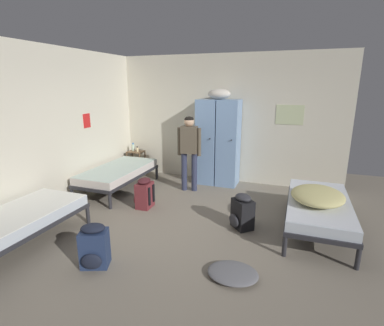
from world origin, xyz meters
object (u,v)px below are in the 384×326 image
(shelf_unit, at_px, (136,160))
(backpack_black, at_px, (242,212))
(backpack_maroon, at_px, (144,194))
(bed_left_front, at_px, (15,221))
(bed_left_rear, at_px, (118,172))
(water_bottle, at_px, (133,147))
(lotion_bottle, at_px, (137,149))
(clothes_pile_grey, at_px, (233,273))
(person_traveler, at_px, (189,147))
(bed_right, at_px, (318,206))
(bedding_heap, at_px, (318,195))
(locker_bank, at_px, (218,141))
(backpack_navy, at_px, (94,247))

(shelf_unit, distance_m, backpack_black, 3.60)
(shelf_unit, xyz_separation_m, backpack_maroon, (1.21, -1.79, -0.09))
(bed_left_front, relative_size, backpack_black, 3.45)
(bed_left_rear, height_order, water_bottle, water_bottle)
(bed_left_front, relative_size, water_bottle, 9.61)
(lotion_bottle, height_order, backpack_black, lotion_bottle)
(backpack_maroon, distance_m, clothes_pile_grey, 2.41)
(person_traveler, bearing_deg, lotion_bottle, 158.15)
(bed_right, height_order, bedding_heap, bedding_heap)
(bed_left_front, height_order, backpack_maroon, backpack_maroon)
(locker_bank, bearing_deg, backpack_navy, -99.01)
(bed_left_rear, bearing_deg, bedding_heap, -9.15)
(person_traveler, relative_size, clothes_pile_grey, 2.60)
(bed_left_rear, distance_m, clothes_pile_grey, 3.57)
(shelf_unit, height_order, person_traveler, person_traveler)
(bed_left_front, bearing_deg, backpack_navy, 0.03)
(bed_left_front, relative_size, backpack_navy, 3.45)
(person_traveler, height_order, backpack_navy, person_traveler)
(backpack_navy, distance_m, backpack_maroon, 1.82)
(locker_bank, xyz_separation_m, bed_left_front, (-1.83, -3.56, -0.59))
(water_bottle, bearing_deg, shelf_unit, -14.04)
(backpack_navy, relative_size, backpack_maroon, 1.00)
(water_bottle, bearing_deg, clothes_pile_grey, -45.13)
(backpack_navy, bearing_deg, shelf_unit, 112.96)
(bed_left_rear, xyz_separation_m, backpack_navy, (1.27, -2.43, -0.12))
(bed_left_rear, relative_size, clothes_pile_grey, 3.21)
(shelf_unit, bearing_deg, bed_right, -21.97)
(shelf_unit, bearing_deg, backpack_navy, -67.04)
(backpack_maroon, bearing_deg, bed_left_rear, 146.19)
(bed_left_rear, bearing_deg, water_bottle, 105.75)
(person_traveler, bearing_deg, clothes_pile_grey, -59.65)
(bed_left_front, bearing_deg, backpack_black, 30.09)
(bed_right, xyz_separation_m, water_bottle, (-4.17, 1.67, 0.28))
(backpack_black, bearing_deg, shelf_unit, 146.56)
(locker_bank, distance_m, bed_right, 2.65)
(shelf_unit, relative_size, backpack_maroon, 1.04)
(shelf_unit, height_order, water_bottle, water_bottle)
(shelf_unit, height_order, backpack_black, shelf_unit)
(bedding_heap, xyz_separation_m, lotion_bottle, (-3.98, 1.72, 0.04))
(backpack_black, distance_m, backpack_navy, 2.18)
(shelf_unit, relative_size, water_bottle, 2.88)
(backpack_navy, xyz_separation_m, backpack_maroon, (-0.31, 1.79, 0.00))
(locker_bank, height_order, bedding_heap, locker_bank)
(bed_right, bearing_deg, lotion_bottle, 158.17)
(water_bottle, height_order, backpack_maroon, water_bottle)
(lotion_bottle, distance_m, backpack_black, 3.54)
(bed_right, bearing_deg, backpack_black, -162.85)
(backpack_navy, height_order, backpack_maroon, same)
(backpack_black, bearing_deg, water_bottle, 146.99)
(bedding_heap, distance_m, backpack_maroon, 2.87)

